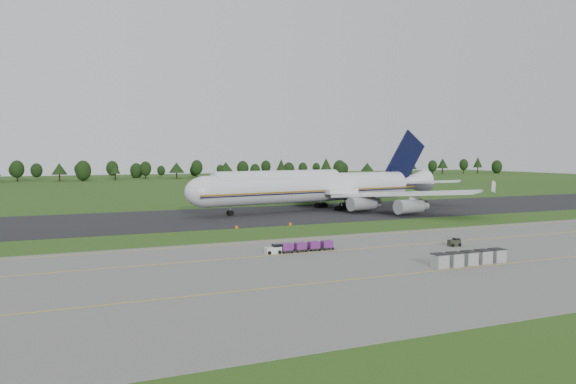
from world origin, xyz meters
name	(u,v)px	position (x,y,z in m)	size (l,w,h in m)	color
ground	(300,231)	(0.00, 0.00, 0.00)	(600.00, 600.00, 0.00)	#284A16
apron	(405,263)	(0.00, -34.00, 0.03)	(300.00, 52.00, 0.06)	slate
taxiway	(250,216)	(0.00, 28.00, 0.04)	(300.00, 40.00, 0.08)	black
apron_markings	(377,254)	(0.00, -26.98, 0.06)	(300.00, 30.20, 0.01)	gold
tree_line	(135,168)	(1.54, 219.91, 6.34)	(527.04, 21.70, 11.88)	black
aircraft	(316,187)	(20.13, 33.58, 6.13)	(76.69, 73.64, 21.45)	silver
baggage_train	(299,247)	(-9.72, -20.69, 0.77)	(10.97, 1.40, 1.35)	silver
utility_cart	(454,243)	(14.98, -26.05, 0.56)	(1.95, 1.30, 1.02)	#272B1E
uld_row	(469,258)	(6.88, -38.64, 0.97)	(11.44, 1.84, 1.82)	#979797
edge_markers	(264,226)	(-4.45, 7.50, 0.27)	(11.96, 0.30, 0.60)	orange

